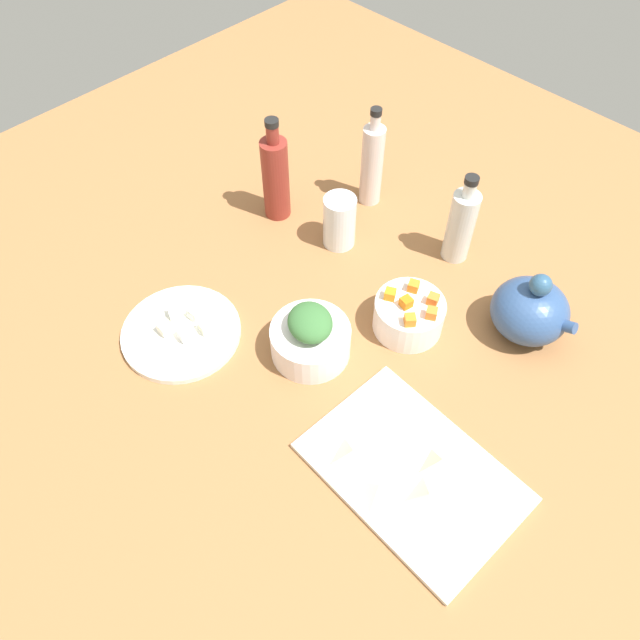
# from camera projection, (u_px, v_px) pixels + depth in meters

# --- Properties ---
(tabletop) EXTENTS (1.90, 1.90, 0.03)m
(tabletop) POSITION_uv_depth(u_px,v_px,m) (320.00, 342.00, 1.09)
(tabletop) COLOR #97643A
(tabletop) RESTS_ON ground
(cutting_board) EXTENTS (0.32, 0.23, 0.01)m
(cutting_board) POSITION_uv_depth(u_px,v_px,m) (413.00, 472.00, 0.92)
(cutting_board) COLOR white
(cutting_board) RESTS_ON tabletop
(plate_tofu) EXTENTS (0.21, 0.21, 0.01)m
(plate_tofu) POSITION_uv_depth(u_px,v_px,m) (181.00, 333.00, 1.08)
(plate_tofu) COLOR white
(plate_tofu) RESTS_ON tabletop
(bowl_greens) EXTENTS (0.14, 0.14, 0.06)m
(bowl_greens) POSITION_uv_depth(u_px,v_px,m) (311.00, 341.00, 1.04)
(bowl_greens) COLOR white
(bowl_greens) RESTS_ON tabletop
(bowl_carrots) EXTENTS (0.12, 0.12, 0.06)m
(bowl_carrots) POSITION_uv_depth(u_px,v_px,m) (409.00, 315.00, 1.07)
(bowl_carrots) COLOR white
(bowl_carrots) RESTS_ON tabletop
(teapot) EXTENTS (0.15, 0.13, 0.14)m
(teapot) POSITION_uv_depth(u_px,v_px,m) (530.00, 310.00, 1.05)
(teapot) COLOR #304E7F
(teapot) RESTS_ON tabletop
(bottle_0) EXTENTS (0.05, 0.05, 0.19)m
(bottle_0) POSITION_uv_depth(u_px,v_px,m) (461.00, 225.00, 1.14)
(bottle_0) COLOR silver
(bottle_0) RESTS_ON tabletop
(bottle_1) EXTENTS (0.05, 0.05, 0.22)m
(bottle_1) POSITION_uv_depth(u_px,v_px,m) (276.00, 177.00, 1.21)
(bottle_1) COLOR maroon
(bottle_1) RESTS_ON tabletop
(bottle_2) EXTENTS (0.04, 0.04, 0.22)m
(bottle_2) POSITION_uv_depth(u_px,v_px,m) (372.00, 164.00, 1.23)
(bottle_2) COLOR silver
(bottle_2) RESTS_ON tabletop
(drinking_glass_0) EXTENTS (0.06, 0.06, 0.11)m
(drinking_glass_0) POSITION_uv_depth(u_px,v_px,m) (339.00, 221.00, 1.18)
(drinking_glass_0) COLOR white
(drinking_glass_0) RESTS_ON tabletop
(carrot_cube_0) EXTENTS (0.02, 0.02, 0.02)m
(carrot_cube_0) POSITION_uv_depth(u_px,v_px,m) (413.00, 286.00, 1.06)
(carrot_cube_0) COLOR orange
(carrot_cube_0) RESTS_ON bowl_carrots
(carrot_cube_1) EXTENTS (0.02, 0.02, 0.02)m
(carrot_cube_1) POSITION_uv_depth(u_px,v_px,m) (390.00, 294.00, 1.05)
(carrot_cube_1) COLOR orange
(carrot_cube_1) RESTS_ON bowl_carrots
(carrot_cube_2) EXTENTS (0.02, 0.02, 0.02)m
(carrot_cube_2) POSITION_uv_depth(u_px,v_px,m) (406.00, 302.00, 1.04)
(carrot_cube_2) COLOR orange
(carrot_cube_2) RESTS_ON bowl_carrots
(carrot_cube_3) EXTENTS (0.03, 0.03, 0.02)m
(carrot_cube_3) POSITION_uv_depth(u_px,v_px,m) (410.00, 320.00, 1.02)
(carrot_cube_3) COLOR orange
(carrot_cube_3) RESTS_ON bowl_carrots
(carrot_cube_4) EXTENTS (0.02, 0.02, 0.02)m
(carrot_cube_4) POSITION_uv_depth(u_px,v_px,m) (433.00, 299.00, 1.04)
(carrot_cube_4) COLOR orange
(carrot_cube_4) RESTS_ON bowl_carrots
(carrot_cube_5) EXTENTS (0.02, 0.02, 0.02)m
(carrot_cube_5) POSITION_uv_depth(u_px,v_px,m) (432.00, 313.00, 1.02)
(carrot_cube_5) COLOR orange
(carrot_cube_5) RESTS_ON bowl_carrots
(chopped_greens_mound) EXTENTS (0.11, 0.10, 0.04)m
(chopped_greens_mound) POSITION_uv_depth(u_px,v_px,m) (310.00, 322.00, 1.00)
(chopped_greens_mound) COLOR #386B35
(chopped_greens_mound) RESTS_ON bowl_greens
(tofu_cube_0) EXTENTS (0.03, 0.03, 0.02)m
(tofu_cube_0) POSITION_uv_depth(u_px,v_px,m) (175.00, 313.00, 1.09)
(tofu_cube_0) COLOR white
(tofu_cube_0) RESTS_ON plate_tofu
(tofu_cube_1) EXTENTS (0.02, 0.02, 0.02)m
(tofu_cube_1) POSITION_uv_depth(u_px,v_px,m) (185.00, 334.00, 1.06)
(tofu_cube_1) COLOR silver
(tofu_cube_1) RESTS_ON plate_tofu
(tofu_cube_2) EXTENTS (0.03, 0.03, 0.02)m
(tofu_cube_2) POSITION_uv_depth(u_px,v_px,m) (206.00, 326.00, 1.07)
(tofu_cube_2) COLOR #EEECCA
(tofu_cube_2) RESTS_ON plate_tofu
(tofu_cube_3) EXTENTS (0.02, 0.02, 0.02)m
(tofu_cube_3) POSITION_uv_depth(u_px,v_px,m) (165.00, 328.00, 1.07)
(tofu_cube_3) COLOR #F7E6CA
(tofu_cube_3) RESTS_ON plate_tofu
(tofu_cube_4) EXTENTS (0.02, 0.02, 0.02)m
(tofu_cube_4) POSITION_uv_depth(u_px,v_px,m) (195.00, 313.00, 1.09)
(tofu_cube_4) COLOR silver
(tofu_cube_4) RESTS_ON plate_tofu
(dumpling_0) EXTENTS (0.06, 0.07, 0.03)m
(dumpling_0) POSITION_uv_depth(u_px,v_px,m) (441.00, 464.00, 0.91)
(dumpling_0) COLOR beige
(dumpling_0) RESTS_ON cutting_board
(dumpling_1) EXTENTS (0.07, 0.07, 0.02)m
(dumpling_1) POSITION_uv_depth(u_px,v_px,m) (353.00, 454.00, 0.92)
(dumpling_1) COLOR beige
(dumpling_1) RESTS_ON cutting_board
(dumpling_2) EXTENTS (0.06, 0.06, 0.02)m
(dumpling_2) POSITION_uv_depth(u_px,v_px,m) (392.00, 411.00, 0.97)
(dumpling_2) COLOR beige
(dumpling_2) RESTS_ON cutting_board
(dumpling_3) EXTENTS (0.07, 0.07, 0.03)m
(dumpling_3) POSITION_uv_depth(u_px,v_px,m) (428.00, 498.00, 0.88)
(dumpling_3) COLOR beige
(dumpling_3) RESTS_ON cutting_board
(dumpling_4) EXTENTS (0.07, 0.07, 0.02)m
(dumpling_4) POSITION_uv_depth(u_px,v_px,m) (379.00, 488.00, 0.89)
(dumpling_4) COLOR beige
(dumpling_4) RESTS_ON cutting_board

